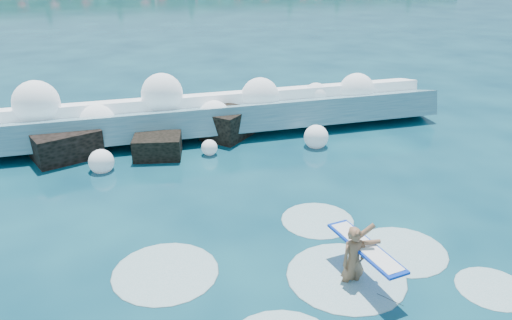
# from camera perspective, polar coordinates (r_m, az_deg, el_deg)

# --- Properties ---
(ground) EXTENTS (200.00, 200.00, 0.00)m
(ground) POSITION_cam_1_polar(r_m,az_deg,el_deg) (12.32, -4.27, -9.49)
(ground) COLOR #082D42
(ground) RESTS_ON ground
(breaking_wave) EXTENTS (19.50, 2.97, 1.68)m
(breaking_wave) POSITION_cam_1_polar(r_m,az_deg,el_deg) (19.29, -7.51, 4.86)
(breaking_wave) COLOR teal
(breaking_wave) RESTS_ON ground
(rock_cluster) EXTENTS (8.07, 3.06, 1.22)m
(rock_cluster) POSITION_cam_1_polar(r_m,az_deg,el_deg) (17.95, -12.62, 2.36)
(rock_cluster) COLOR black
(rock_cluster) RESTS_ON ground
(surfer_with_board) EXTENTS (1.01, 2.84, 1.62)m
(surfer_with_board) POSITION_cam_1_polar(r_m,az_deg,el_deg) (10.92, 11.39, -10.98)
(surfer_with_board) COLOR #8E6042
(surfer_with_board) RESTS_ON ground
(wave_spray) EXTENTS (15.44, 4.38, 2.40)m
(wave_spray) POSITION_cam_1_polar(r_m,az_deg,el_deg) (19.03, -8.10, 6.29)
(wave_spray) COLOR white
(wave_spray) RESTS_ON ground
(surf_foam) EXTENTS (8.57, 6.23, 0.13)m
(surf_foam) POSITION_cam_1_polar(r_m,az_deg,el_deg) (11.32, 6.44, -12.95)
(surf_foam) COLOR silver
(surf_foam) RESTS_ON ground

